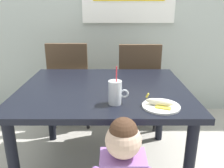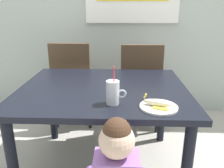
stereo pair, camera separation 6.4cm
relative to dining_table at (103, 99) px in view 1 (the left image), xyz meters
The scene contains 7 objects.
ground_plane 0.64m from the dining_table, ahead, with size 24.00×24.00×0.00m, color #B7B2A8.
dining_table is the anchor object (origin of this frame).
dining_chair_left 0.87m from the dining_table, 117.06° to the left, with size 0.44×0.44×0.96m.
dining_chair_right 0.79m from the dining_table, 64.08° to the left, with size 0.44×0.44×0.96m.
milk_cup 0.36m from the dining_table, 74.62° to the right, with size 0.13×0.08×0.25m.
snack_plate 0.53m from the dining_table, 45.31° to the right, with size 0.23×0.23×0.01m, color white.
peeled_banana 0.53m from the dining_table, 46.13° to the right, with size 0.17×0.13×0.07m.
Camera 1 is at (0.07, -1.65, 1.31)m, focal length 36.90 mm.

